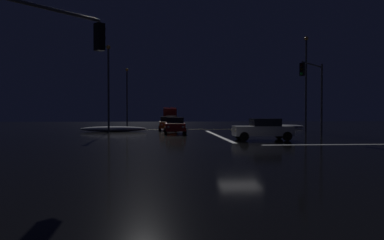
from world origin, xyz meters
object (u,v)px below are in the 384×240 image
Objects in this scene: sedan_blue at (171,122)px; sedan_white at (171,121)px; streetlamp_left_near at (108,82)px; streetlamp_left_far at (127,93)px; sedan_black at (172,120)px; sedan_red at (175,125)px; streetlamp_right_near at (306,77)px; traffic_signal_sw at (46,53)px; traffic_signal_ne at (314,84)px; box_truck at (170,115)px; sedan_silver_crossing at (263,129)px; sedan_orange at (168,123)px.

sedan_blue is 5.98m from sedan_white.
streetlamp_left_near is 1.03× the size of streetlamp_left_far.
sedan_black is 10.24m from streetlamp_left_far.
sedan_red is 15.10m from streetlamp_right_near.
streetlamp_left_near reaches higher than streetlamp_left_far.
streetlamp_right_near is at bearing 51.08° from traffic_signal_sw.
traffic_signal_ne is 0.64× the size of streetlamp_right_near.
box_truck is 53.82m from traffic_signal_sw.
sedan_white is 27.64m from sedan_silver_crossing.
streetlamp_right_near is at bearing 72.81° from traffic_signal_ne.
sedan_silver_crossing is 0.43× the size of streetlamp_right_near.
streetlamp_left_near is (-6.51, -10.03, 4.34)m from sedan_blue.
traffic_signal_ne reaches higher than sedan_black.
sedan_white is 0.49× the size of streetlamp_left_near.
streetlamp_right_near is (18.87, 23.37, 1.77)m from traffic_signal_sw.
streetlamp_left_near is at bearing -147.76° from sedan_orange.
traffic_signal_sw reaches higher than box_truck.
traffic_signal_ne is (12.15, -22.53, 3.66)m from sedan_white.
sedan_black is at bearing 44.00° from streetlamp_left_far.
box_truck reaches higher than sedan_silver_crossing.
sedan_orange and sedan_white have the same top height.
sedan_red is at bearing -20.82° from streetlamp_left_near.
streetlamp_left_near reaches higher than sedan_blue.
traffic_signal_ne is at bearing -61.66° from sedan_white.
streetlamp_right_near is (20.75, -0.00, 0.63)m from streetlamp_left_near.
sedan_blue is 1.00× the size of sedan_silver_crossing.
traffic_signal_sw is (-4.85, -20.81, 3.21)m from sedan_red.
sedan_red is 18.57m from sedan_white.
traffic_signal_ne reaches higher than sedan_silver_crossing.
streetlamp_right_near reaches higher than streetlamp_left_near.
traffic_signal_ne is at bearing -107.19° from streetlamp_right_near.
sedan_red is 32.78m from box_truck.
box_truck is at bearing 89.01° from sedan_orange.
box_truck is at bearing 65.44° from streetlamp_left_far.
sedan_orange is 16.24m from sedan_silver_crossing.
sedan_red is 0.52× the size of box_truck.
box_truck reaches higher than sedan_white.
traffic_signal_sw is 30.09m from streetlamp_right_near.
streetlamp_left_far is at bearing -136.00° from sedan_black.
sedan_silver_crossing is (6.47, -41.09, -0.91)m from box_truck.
sedan_black is 0.52× the size of box_truck.
sedan_white is (0.55, 12.20, 0.00)m from sedan_orange.
sedan_white is at bearing -89.62° from box_truck.
sedan_white is (-0.14, 18.57, 0.00)m from sedan_red.
sedan_red is 6.41m from sedan_orange.
traffic_signal_sw reaches higher than sedan_white.
sedan_red is at bearing -89.58° from box_truck.
streetlamp_left_far is at bearing 142.37° from streetlamp_right_near.
streetlamp_left_near is (-6.04, -3.81, 4.34)m from sedan_orange.
sedan_orange and sedan_black have the same top height.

